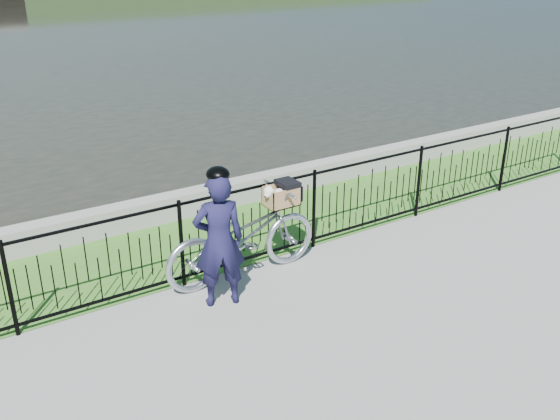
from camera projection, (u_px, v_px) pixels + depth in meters
ground at (324, 320)px, 7.13m from camera, size 120.00×120.00×0.00m
grass_strip at (218, 237)px, 9.13m from camera, size 60.00×2.00×0.01m
quay_wall at (188, 203)px, 9.83m from camera, size 60.00×0.30×0.40m
fence at (252, 226)px, 8.14m from camera, size 14.00×0.06×1.15m
bicycle_rig at (243, 236)px, 7.86m from camera, size 2.12×0.74×1.19m
cyclist at (219, 239)px, 7.16m from camera, size 0.68×0.54×1.71m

